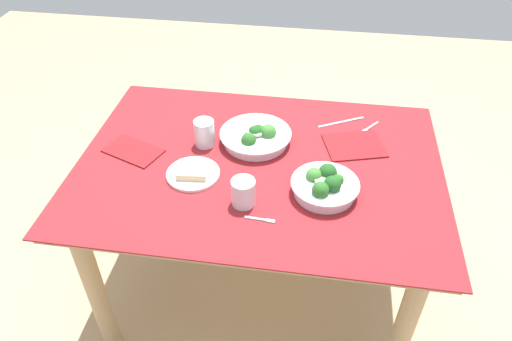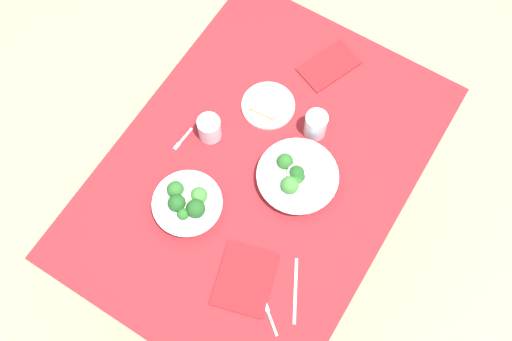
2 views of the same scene
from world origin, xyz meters
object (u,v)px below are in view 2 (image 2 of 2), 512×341
at_px(bread_side_plate, 268,105).
at_px(table_knife_left, 295,291).
at_px(broccoli_bowl_near, 296,177).
at_px(water_glass_center, 209,128).
at_px(broccoli_bowl_far, 187,204).
at_px(napkin_folded_lower, 245,279).
at_px(fork_by_far_bowl, 182,140).
at_px(fork_by_near_bowl, 270,318).
at_px(water_glass_side, 316,125).
at_px(napkin_folded_upper, 328,66).

distance_m(bread_side_plate, table_knife_left, 0.66).
height_order(broccoli_bowl_near, water_glass_center, water_glass_center).
distance_m(broccoli_bowl_far, napkin_folded_lower, 0.31).
bearing_deg(fork_by_far_bowl, broccoli_bowl_far, 42.90).
xyz_separation_m(bread_side_plate, table_knife_left, (-0.52, -0.42, -0.01)).
bearing_deg(fork_by_near_bowl, broccoli_bowl_far, 16.45).
xyz_separation_m(broccoli_bowl_far, water_glass_side, (0.46, -0.22, 0.02)).
height_order(broccoli_bowl_near, water_glass_side, water_glass_side).
bearing_deg(table_knife_left, broccoli_bowl_near, -178.12).
relative_size(napkin_folded_upper, napkin_folded_lower, 0.98).
xyz_separation_m(broccoli_bowl_far, fork_by_far_bowl, (0.19, 0.16, -0.03)).
bearing_deg(fork_by_near_bowl, napkin_folded_lower, 12.82).
xyz_separation_m(broccoli_bowl_near, water_glass_side, (0.19, 0.04, 0.02)).
distance_m(fork_by_near_bowl, napkin_folded_upper, 0.94).
distance_m(table_knife_left, napkin_folded_upper, 0.84).
height_order(broccoli_bowl_near, fork_by_far_bowl, broccoli_bowl_near).
xyz_separation_m(fork_by_far_bowl, fork_by_near_bowl, (-0.36, -0.58, 0.00)).
height_order(table_knife_left, napkin_folded_lower, napkin_folded_lower).
height_order(water_glass_side, fork_by_near_bowl, water_glass_side).
bearing_deg(water_glass_center, napkin_folded_upper, -24.90).
xyz_separation_m(fork_by_near_bowl, napkin_folded_lower, (0.06, 0.13, 0.00)).
height_order(fork_by_near_bowl, napkin_folded_upper, napkin_folded_upper).
height_order(water_glass_center, fork_by_far_bowl, water_glass_center).
bearing_deg(water_glass_side, table_knife_left, -156.34).
xyz_separation_m(fork_by_far_bowl, napkin_folded_lower, (-0.30, -0.45, 0.00)).
bearing_deg(napkin_folded_upper, water_glass_side, -160.95).
height_order(water_glass_center, water_glass_side, water_glass_side).
relative_size(broccoli_bowl_near, fork_by_near_bowl, 3.03).
distance_m(table_knife_left, napkin_folded_lower, 0.16).
height_order(broccoli_bowl_near, bread_side_plate, broccoli_bowl_near).
xyz_separation_m(fork_by_far_bowl, napkin_folded_upper, (0.53, -0.28, 0.00)).
distance_m(fork_by_far_bowl, napkin_folded_lower, 0.53).
xyz_separation_m(bread_side_plate, water_glass_side, (0.00, -0.19, 0.04)).
bearing_deg(bread_side_plate, napkin_folded_upper, -21.10).
bearing_deg(broccoli_bowl_near, napkin_folded_upper, 15.70).
bearing_deg(broccoli_bowl_far, water_glass_center, 18.39).
bearing_deg(broccoli_bowl_near, table_knife_left, -149.76).
relative_size(fork_by_near_bowl, napkin_folded_upper, 0.43).
relative_size(water_glass_center, water_glass_side, 0.91).
height_order(broccoli_bowl_near, fork_by_near_bowl, broccoli_bowl_near).
height_order(broccoli_bowl_near, napkin_folded_upper, broccoli_bowl_near).
bearing_deg(broccoli_bowl_far, fork_by_far_bowl, 39.36).
height_order(fork_by_far_bowl, fork_by_near_bowl, same).
bearing_deg(napkin_folded_lower, broccoli_bowl_near, 5.11).
xyz_separation_m(broccoli_bowl_near, napkin_folded_upper, (0.45, 0.13, -0.03)).
bearing_deg(table_knife_left, bread_side_plate, -169.52).
distance_m(water_glass_side, fork_by_far_bowl, 0.47).
bearing_deg(fork_by_far_bowl, broccoli_bowl_near, 104.40).
xyz_separation_m(fork_by_near_bowl, napkin_folded_upper, (0.89, 0.29, 0.00)).
bearing_deg(broccoli_bowl_far, water_glass_side, -24.91).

